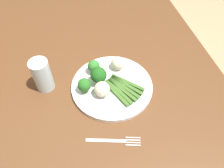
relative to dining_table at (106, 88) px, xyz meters
name	(u,v)px	position (x,y,z in m)	size (l,w,h in m)	color
ground_plane	(108,149)	(0.00, 0.00, -0.64)	(6.00, 6.00, 0.02)	tan
dining_table	(106,88)	(0.00, 0.00, 0.00)	(1.43, 0.87, 0.73)	brown
plate	(112,86)	(0.08, 0.01, 0.11)	(0.29, 0.29, 0.01)	white
asparagus_bundle	(123,88)	(0.10, 0.04, 0.12)	(0.15, 0.13, 0.01)	#3D6626
broccoli_right	(94,67)	(0.00, -0.04, 0.14)	(0.04, 0.04, 0.05)	#609E3D
broccoli_near_center	(99,75)	(0.05, -0.03, 0.15)	(0.06, 0.06, 0.07)	#4C7F2B
broccoli_front	(84,85)	(0.08, -0.09, 0.15)	(0.05, 0.05, 0.06)	#568E33
cauliflower_front_left	(102,89)	(0.11, -0.03, 0.14)	(0.05, 0.05, 0.05)	beige
cauliflower_left	(118,62)	(0.00, 0.05, 0.14)	(0.05, 0.05, 0.05)	beige
fork	(114,141)	(0.28, -0.03, 0.10)	(0.06, 0.16, 0.00)	silver
water_glass	(42,75)	(0.02, -0.22, 0.16)	(0.06, 0.06, 0.12)	silver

